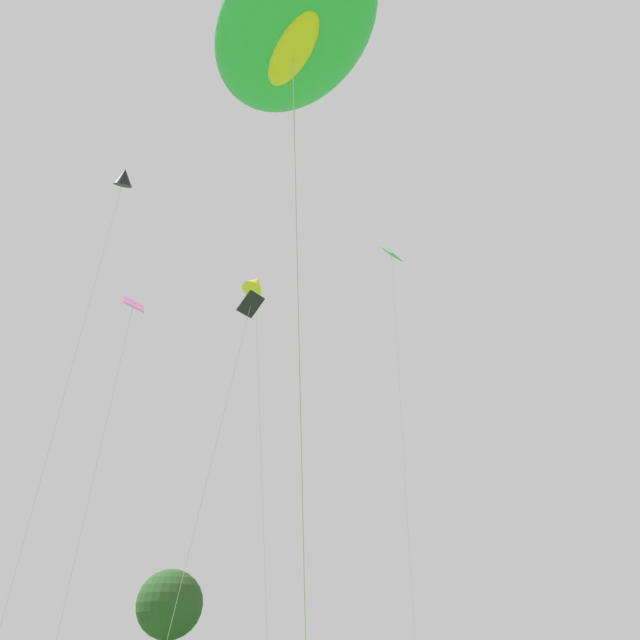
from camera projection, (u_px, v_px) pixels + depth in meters
name	position (u px, v px, depth m)	size (l,w,h in m)	color
big_show_kite	(299.00, 22.00, 15.75)	(4.83, 12.34, 16.11)	green
small_kite_box_yellow	(130.00, 317.00, 31.01)	(1.70, 0.82, 17.51)	pink
small_kite_stunt_black	(255.00, 285.00, 34.95)	(3.10, 1.37, 20.41)	yellow
small_kite_tiny_distant	(124.00, 179.00, 34.37)	(2.04, 2.10, 25.01)	black
small_kite_bird_shape	(247.00, 319.00, 24.43)	(2.10, 2.43, 14.13)	black
small_kite_delta_white	(393.00, 276.00, 31.43)	(1.43, 1.32, 19.80)	green
tree_oak_left	(170.00, 605.00, 57.81)	(5.86, 5.86, 9.41)	#513823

